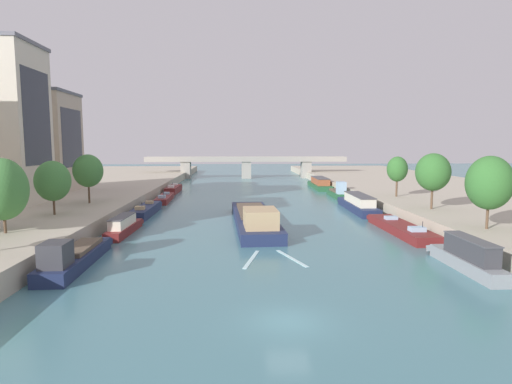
{
  "coord_description": "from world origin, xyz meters",
  "views": [
    {
      "loc": [
        -2.92,
        -23.07,
        10.14
      ],
      "look_at": [
        0.0,
        40.32,
        2.98
      ],
      "focal_mm": 29.47,
      "sensor_mm": 36.0,
      "label": 1
    }
  ],
  "objects_px": {
    "barge_midriver": "(255,218)",
    "tree_left_by_lamp": "(53,181)",
    "moored_boat_right_second": "(400,228)",
    "tree_right_end_of_row": "(433,172)",
    "moored_boat_left_second": "(165,198)",
    "tree_left_far": "(3,189)",
    "moored_boat_left_midway": "(124,226)",
    "moored_boat_right_upstream": "(467,257)",
    "moored_boat_right_midway": "(320,184)",
    "tree_left_distant": "(88,171)",
    "tree_right_distant": "(397,169)",
    "bridge_far": "(246,164)",
    "moored_boat_left_upstream": "(174,189)",
    "moored_boat_left_near": "(74,257)",
    "moored_boat_left_lone": "(146,210)",
    "moored_boat_right_downstream": "(358,204)",
    "tree_right_past_mid": "(489,183)",
    "moored_boat_right_lone": "(338,192)"
  },
  "relations": [
    {
      "from": "moored_boat_left_lone",
      "to": "moored_boat_right_midway",
      "type": "distance_m",
      "value": 48.52
    },
    {
      "from": "moored_boat_left_second",
      "to": "tree_left_far",
      "type": "distance_m",
      "value": 37.63
    },
    {
      "from": "bridge_far",
      "to": "moored_boat_left_lone",
      "type": "bearing_deg",
      "value": -103.72
    },
    {
      "from": "moored_boat_right_second",
      "to": "moored_boat_right_lone",
      "type": "distance_m",
      "value": 32.81
    },
    {
      "from": "moored_boat_right_lone",
      "to": "tree_left_distant",
      "type": "xyz_separation_m",
      "value": [
        -40.38,
        -20.01,
        5.56
      ]
    },
    {
      "from": "moored_boat_right_midway",
      "to": "tree_left_distant",
      "type": "bearing_deg",
      "value": -137.31
    },
    {
      "from": "moored_boat_right_midway",
      "to": "tree_right_past_mid",
      "type": "distance_m",
      "value": 58.02
    },
    {
      "from": "moored_boat_left_second",
      "to": "moored_boat_right_upstream",
      "type": "distance_m",
      "value": 53.77
    },
    {
      "from": "moored_boat_right_upstream",
      "to": "bridge_far",
      "type": "relative_size",
      "value": 0.17
    },
    {
      "from": "moored_boat_left_second",
      "to": "moored_boat_right_midway",
      "type": "distance_m",
      "value": 38.74
    },
    {
      "from": "moored_boat_left_lone",
      "to": "tree_left_by_lamp",
      "type": "xyz_separation_m",
      "value": [
        -8.32,
        -11.09,
        5.24
      ]
    },
    {
      "from": "tree_left_by_lamp",
      "to": "tree_right_distant",
      "type": "distance_m",
      "value": 49.45
    },
    {
      "from": "moored_boat_left_second",
      "to": "tree_left_far",
      "type": "height_order",
      "value": "tree_left_far"
    },
    {
      "from": "moored_boat_left_lone",
      "to": "moored_boat_right_lone",
      "type": "distance_m",
      "value": 37.75
    },
    {
      "from": "moored_boat_left_lone",
      "to": "moored_boat_right_lone",
      "type": "bearing_deg",
      "value": 29.86
    },
    {
      "from": "moored_boat_right_midway",
      "to": "tree_left_by_lamp",
      "type": "distance_m",
      "value": 62.52
    },
    {
      "from": "moored_boat_right_downstream",
      "to": "moored_boat_left_near",
      "type": "bearing_deg",
      "value": -138.39
    },
    {
      "from": "moored_boat_right_second",
      "to": "tree_right_end_of_row",
      "type": "distance_m",
      "value": 10.06
    },
    {
      "from": "moored_boat_left_midway",
      "to": "moored_boat_left_upstream",
      "type": "height_order",
      "value": "moored_boat_left_upstream"
    },
    {
      "from": "moored_boat_left_lone",
      "to": "tree_left_by_lamp",
      "type": "bearing_deg",
      "value": -126.87
    },
    {
      "from": "barge_midriver",
      "to": "tree_left_by_lamp",
      "type": "height_order",
      "value": "tree_left_by_lamp"
    },
    {
      "from": "tree_left_by_lamp",
      "to": "moored_boat_right_lone",
      "type": "bearing_deg",
      "value": 36.05
    },
    {
      "from": "moored_boat_left_near",
      "to": "moored_boat_left_upstream",
      "type": "distance_m",
      "value": 54.96
    },
    {
      "from": "tree_left_far",
      "to": "tree_right_past_mid",
      "type": "height_order",
      "value": "tree_right_past_mid"
    },
    {
      "from": "moored_boat_right_midway",
      "to": "tree_right_past_mid",
      "type": "relative_size",
      "value": 2.36
    },
    {
      "from": "moored_boat_left_lone",
      "to": "tree_right_distant",
      "type": "distance_m",
      "value": 39.31
    },
    {
      "from": "moored_boat_left_upstream",
      "to": "tree_left_distant",
      "type": "height_order",
      "value": "tree_left_distant"
    },
    {
      "from": "barge_midriver",
      "to": "moored_boat_right_second",
      "type": "distance_m",
      "value": 17.4
    },
    {
      "from": "moored_boat_right_lone",
      "to": "moored_boat_left_second",
      "type": "bearing_deg",
      "value": -172.83
    },
    {
      "from": "moored_boat_left_midway",
      "to": "moored_boat_right_upstream",
      "type": "relative_size",
      "value": 1.01
    },
    {
      "from": "moored_boat_left_upstream",
      "to": "tree_left_far",
      "type": "distance_m",
      "value": 51.03
    },
    {
      "from": "moored_boat_right_upstream",
      "to": "tree_left_distant",
      "type": "height_order",
      "value": "tree_left_distant"
    },
    {
      "from": "moored_boat_left_near",
      "to": "moored_boat_left_lone",
      "type": "relative_size",
      "value": 1.0
    },
    {
      "from": "tree_right_end_of_row",
      "to": "moored_boat_left_midway",
      "type": "bearing_deg",
      "value": -173.25
    },
    {
      "from": "moored_boat_left_upstream",
      "to": "tree_right_end_of_row",
      "type": "height_order",
      "value": "tree_right_end_of_row"
    },
    {
      "from": "moored_boat_left_near",
      "to": "moored_boat_right_midway",
      "type": "bearing_deg",
      "value": 62.15
    },
    {
      "from": "moored_boat_left_near",
      "to": "tree_right_past_mid",
      "type": "xyz_separation_m",
      "value": [
        38.03,
        4.75,
        5.57
      ]
    },
    {
      "from": "barge_midriver",
      "to": "tree_left_by_lamp",
      "type": "distance_m",
      "value": 24.32
    },
    {
      "from": "moored_boat_left_upstream",
      "to": "tree_right_end_of_row",
      "type": "xyz_separation_m",
      "value": [
        38.48,
        -37.38,
        5.95
      ]
    },
    {
      "from": "moored_boat_left_near",
      "to": "moored_boat_left_upstream",
      "type": "bearing_deg",
      "value": 89.96
    },
    {
      "from": "moored_boat_right_downstream",
      "to": "bridge_far",
      "type": "height_order",
      "value": "bridge_far"
    },
    {
      "from": "moored_boat_right_lone",
      "to": "tree_right_past_mid",
      "type": "bearing_deg",
      "value": -82.96
    },
    {
      "from": "tree_left_by_lamp",
      "to": "barge_midriver",
      "type": "bearing_deg",
      "value": 4.29
    },
    {
      "from": "moored_boat_right_midway",
      "to": "tree_left_distant",
      "type": "distance_m",
      "value": 55.03
    },
    {
      "from": "moored_boat_right_second",
      "to": "moored_boat_left_upstream",
      "type": "bearing_deg",
      "value": 127.3
    },
    {
      "from": "tree_left_by_lamp",
      "to": "moored_boat_right_downstream",
      "type": "bearing_deg",
      "value": 18.32
    },
    {
      "from": "moored_boat_right_downstream",
      "to": "moored_boat_right_midway",
      "type": "bearing_deg",
      "value": 88.78
    },
    {
      "from": "moored_boat_right_midway",
      "to": "tree_right_past_mid",
      "type": "bearing_deg",
      "value": -84.92
    },
    {
      "from": "moored_boat_left_near",
      "to": "tree_left_by_lamp",
      "type": "distance_m",
      "value": 17.98
    },
    {
      "from": "bridge_far",
      "to": "tree_right_end_of_row",
      "type": "bearing_deg",
      "value": -73.58
    }
  ]
}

